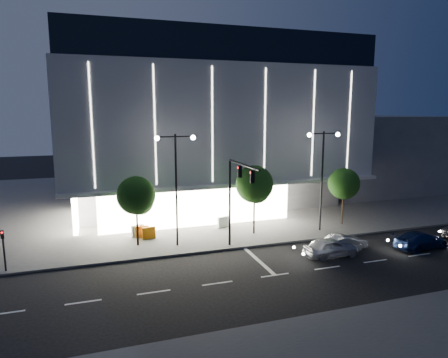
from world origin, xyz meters
TOP-DOWN VIEW (x-y plane):
  - ground at (0.00, 0.00)m, footprint 160.00×160.00m
  - sidewalk_museum at (5.00, 24.00)m, footprint 70.00×40.00m
  - sidewalk_near at (5.00, -12.00)m, footprint 70.00×10.00m
  - museum at (2.98, 22.31)m, footprint 30.00×25.80m
  - annex_building at (26.00, 24.00)m, footprint 16.00×20.00m
  - traffic_mast at (1.00, 3.34)m, footprint 0.33×5.89m
  - street_lamp_west at (-3.00, 6.00)m, footprint 3.16×0.36m
  - street_lamp_east at (10.00, 6.00)m, footprint 3.16×0.36m
  - ped_signal_far at (-15.00, 4.50)m, footprint 0.22×0.24m
  - tree_left at (-5.97, 7.02)m, footprint 3.02×3.02m
  - tree_mid at (4.03, 7.02)m, footprint 3.25×3.25m
  - tree_right at (13.03, 7.02)m, footprint 2.91×2.91m
  - car_lead at (7.46, 0.33)m, footprint 4.19×1.71m
  - car_second at (9.17, 1.19)m, footprint 3.84×1.65m
  - car_third at (15.15, -0.37)m, footprint 4.79×2.33m
  - barrier_a at (-5.43, 8.88)m, footprint 1.12×0.34m
  - barrier_b at (-5.75, 9.29)m, footprint 1.12×0.62m
  - barrier_c at (-4.94, 8.36)m, footprint 1.11×0.29m
  - barrier_d at (2.00, 9.55)m, footprint 1.12×0.56m

SIDE VIEW (x-z plane):
  - ground at x=0.00m, z-range 0.00..0.00m
  - sidewalk_museum at x=5.00m, z-range 0.00..0.15m
  - sidewalk_near at x=5.00m, z-range 0.00..0.15m
  - car_second at x=9.17m, z-range 0.00..1.23m
  - barrier_a at x=-5.43m, z-range 0.15..1.15m
  - barrier_b at x=-5.75m, z-range 0.15..1.15m
  - barrier_c at x=-4.94m, z-range 0.15..1.15m
  - barrier_d at x=2.00m, z-range 0.15..1.15m
  - car_third at x=15.15m, z-range 0.00..1.34m
  - car_lead at x=7.46m, z-range 0.00..1.42m
  - ped_signal_far at x=-15.00m, z-range 0.39..3.39m
  - tree_right at x=13.03m, z-range 1.13..6.64m
  - tree_left at x=-5.97m, z-range 1.17..6.90m
  - tree_mid at x=4.03m, z-range 1.26..7.41m
  - annex_building at x=26.00m, z-range 0.00..10.00m
  - traffic_mast at x=1.00m, z-range 1.49..8.56m
  - street_lamp_west at x=-3.00m, z-range 1.46..10.46m
  - street_lamp_east at x=10.00m, z-range 1.46..10.46m
  - museum at x=2.98m, z-range 0.27..18.27m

